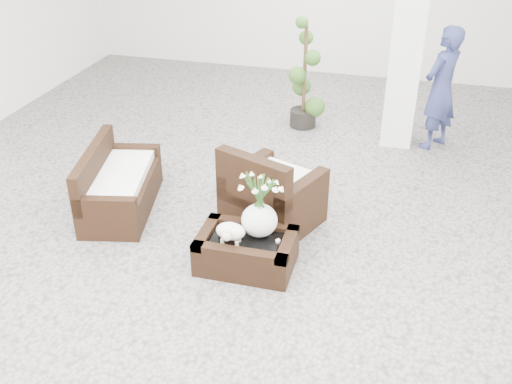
% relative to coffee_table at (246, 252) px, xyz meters
% --- Properties ---
extents(ground, '(11.00, 11.00, 0.00)m').
position_rel_coffee_table_xyz_m(ground, '(-0.00, 0.45, -0.16)').
color(ground, gray).
rests_on(ground, ground).
extents(column, '(0.40, 0.40, 3.50)m').
position_rel_coffee_table_xyz_m(column, '(1.20, 3.25, 1.59)').
color(column, white).
rests_on(column, ground).
extents(coffee_table, '(0.90, 0.60, 0.31)m').
position_rel_coffee_table_xyz_m(coffee_table, '(0.00, 0.00, 0.00)').
color(coffee_table, black).
rests_on(coffee_table, ground).
extents(sheep_figurine, '(0.28, 0.23, 0.21)m').
position_rel_coffee_table_xyz_m(sheep_figurine, '(-0.12, -0.10, 0.26)').
color(sheep_figurine, white).
rests_on(sheep_figurine, coffee_table).
extents(planter_narcissus, '(0.44, 0.44, 0.80)m').
position_rel_coffee_table_xyz_m(planter_narcissus, '(0.10, 0.10, 0.56)').
color(planter_narcissus, white).
rests_on(planter_narcissus, coffee_table).
extents(tealight, '(0.04, 0.04, 0.03)m').
position_rel_coffee_table_xyz_m(tealight, '(0.30, 0.02, 0.17)').
color(tealight, white).
rests_on(tealight, coffee_table).
extents(armchair, '(1.10, 1.08, 0.91)m').
position_rel_coffee_table_xyz_m(armchair, '(0.06, 0.81, 0.30)').
color(armchair, black).
rests_on(armchair, ground).
extents(loveseat, '(0.92, 1.45, 0.72)m').
position_rel_coffee_table_xyz_m(loveseat, '(-1.62, 0.68, 0.20)').
color(loveseat, black).
rests_on(loveseat, ground).
extents(topiary, '(0.41, 0.41, 1.55)m').
position_rel_coffee_table_xyz_m(topiary, '(-0.14, 3.46, 0.62)').
color(topiary, '#2B511A').
rests_on(topiary, ground).
extents(shopper, '(0.66, 0.71, 1.62)m').
position_rel_coffee_table_xyz_m(shopper, '(1.69, 3.26, 0.65)').
color(shopper, navy).
rests_on(shopper, ground).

